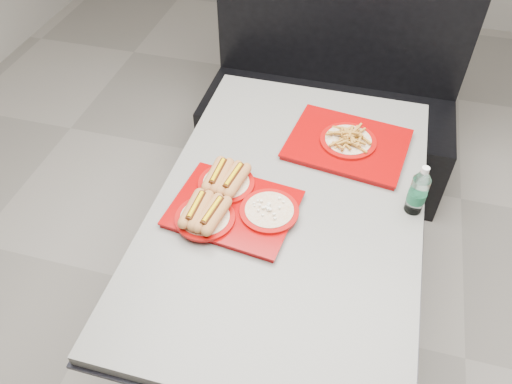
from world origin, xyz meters
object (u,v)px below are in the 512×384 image
(booth_bench, at_px, (329,103))
(tray_near, at_px, (229,203))
(tray_far, at_px, (348,142))
(diner_table, at_px, (287,233))
(water_bottle, at_px, (418,192))

(booth_bench, relative_size, tray_near, 3.08)
(tray_far, bearing_deg, booth_bench, 101.55)
(diner_table, height_order, water_bottle, water_bottle)
(tray_near, distance_m, water_bottle, 0.62)
(diner_table, xyz_separation_m, tray_near, (-0.19, -0.08, 0.20))
(diner_table, relative_size, tray_far, 2.95)
(diner_table, distance_m, tray_near, 0.28)
(booth_bench, bearing_deg, tray_far, -78.45)
(tray_near, bearing_deg, booth_bench, 80.92)
(diner_table, relative_size, booth_bench, 1.05)
(diner_table, bearing_deg, water_bottle, 10.64)
(booth_bench, height_order, water_bottle, booth_bench)
(diner_table, distance_m, water_bottle, 0.49)
(booth_bench, relative_size, tray_far, 2.81)
(tray_far, distance_m, water_bottle, 0.37)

